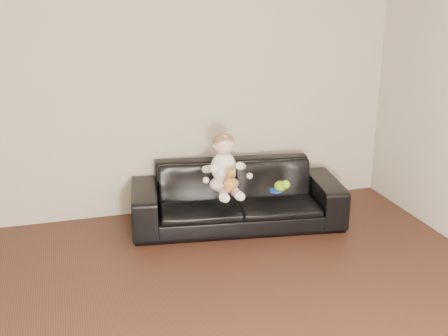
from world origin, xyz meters
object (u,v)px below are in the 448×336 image
object	(u,v)px
baby	(224,167)
teddy_bear	(231,180)
sofa	(237,195)
toy_rattle	(280,188)
toy_blue_disc	(276,191)
toy_green	(280,186)

from	to	relation	value
baby	teddy_bear	size ratio (longest dim) A/B	2.58
sofa	teddy_bear	xyz separation A→B (m)	(-0.14, -0.27, 0.26)
teddy_bear	toy_rattle	world-z (taller)	teddy_bear
sofa	toy_rattle	xyz separation A→B (m)	(0.33, -0.23, 0.12)
baby	teddy_bear	bearing A→B (deg)	-80.68
teddy_bear	toy_blue_disc	size ratio (longest dim) A/B	1.83
sofa	baby	size ratio (longest dim) A/B	3.62
toy_green	toy_blue_disc	bearing A→B (deg)	-178.49
teddy_bear	toy_rattle	xyz separation A→B (m)	(0.47, 0.04, -0.13)
baby	toy_green	size ratio (longest dim) A/B	4.01
teddy_bear	toy_green	distance (m)	0.49
toy_blue_disc	toy_green	bearing A→B (deg)	1.51
teddy_bear	toy_green	xyz separation A→B (m)	(0.48, 0.05, -0.12)
baby	toy_green	xyz separation A→B (m)	(0.49, -0.11, -0.19)
sofa	baby	xyz separation A→B (m)	(-0.15, -0.11, 0.32)
baby	toy_rattle	xyz separation A→B (m)	(0.48, -0.12, -0.20)
baby	toy_rattle	bearing A→B (deg)	-8.51
teddy_bear	toy_blue_disc	distance (m)	0.47
toy_rattle	toy_blue_disc	xyz separation A→B (m)	(-0.03, 0.01, -0.02)
baby	toy_rattle	world-z (taller)	baby
sofa	teddy_bear	size ratio (longest dim) A/B	9.34
teddy_bear	toy_rattle	distance (m)	0.49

